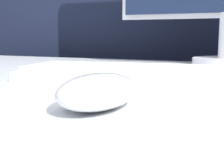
% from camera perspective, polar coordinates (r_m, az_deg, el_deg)
% --- Properties ---
extents(partition_panel, '(5.00, 0.03, 1.42)m').
position_cam_1_polar(partition_panel, '(1.06, 14.12, 2.71)').
color(partition_panel, black).
rests_on(partition_panel, ground_plane).
extents(computer_mouse_near, '(0.07, 0.12, 0.04)m').
position_cam_1_polar(computer_mouse_near, '(0.32, -2.48, -1.24)').
color(computer_mouse_near, silver).
rests_on(computer_mouse_near, desk).
extents(keyboard, '(0.47, 0.19, 0.02)m').
position_cam_1_polar(keyboard, '(0.51, 7.83, 1.80)').
color(keyboard, silver).
rests_on(keyboard, desk).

